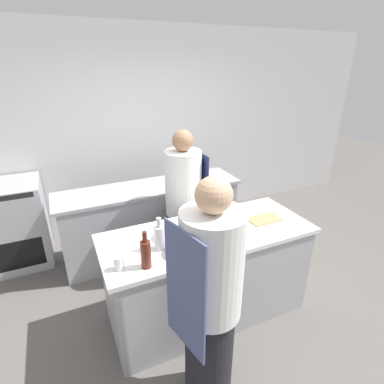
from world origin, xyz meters
name	(u,v)px	position (x,y,z in m)	size (l,w,h in m)	color
ground_plane	(206,310)	(0.00, 0.00, 0.00)	(16.00, 16.00, 0.00)	#605B56
wall_back	(140,132)	(0.00, 2.13, 1.40)	(8.00, 0.06, 2.80)	silver
prep_counter	(207,273)	(0.00, 0.00, 0.46)	(1.91, 0.77, 0.92)	#A8AAAF
pass_counter	(152,219)	(-0.15, 1.25, 0.46)	(2.26, 0.60, 0.92)	#A8AAAF
oven_range	(15,224)	(-1.72, 1.73, 0.52)	(0.71, 0.70, 1.04)	#A8AAAF
chef_at_prep_near	(210,303)	(-0.36, -0.72, 0.86)	(0.45, 0.43, 1.74)	black
chef_at_stove	(184,207)	(0.06, 0.70, 0.84)	(0.40, 0.39, 1.70)	black
bottle_olive_oil	(160,237)	(-0.48, -0.07, 1.03)	(0.08, 0.08, 0.28)	silver
bottle_vinegar	(212,236)	(-0.09, -0.22, 1.02)	(0.08, 0.08, 0.26)	#2D5175
bottle_wine	(231,225)	(0.16, -0.11, 1.01)	(0.08, 0.08, 0.22)	#B2A84C
bottle_cooking_oil	(146,253)	(-0.65, -0.25, 1.04)	(0.08, 0.08, 0.30)	#5B2319
bowl_mixing_large	(169,233)	(-0.35, 0.05, 0.96)	(0.20, 0.20, 0.09)	white
bowl_prep_small	(202,232)	(-0.07, -0.02, 0.94)	(0.26, 0.26, 0.05)	tan
bowl_ceramic_blue	(181,250)	(-0.35, -0.21, 0.95)	(0.23, 0.23, 0.06)	navy
cup	(119,263)	(-0.83, -0.20, 0.97)	(0.07, 0.07, 0.10)	white
cutting_board	(264,219)	(0.59, -0.03, 0.92)	(0.31, 0.18, 0.01)	tan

